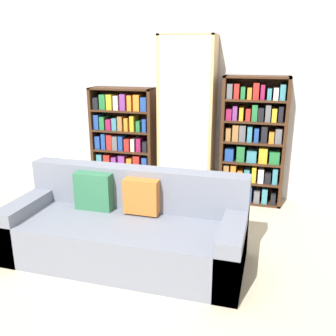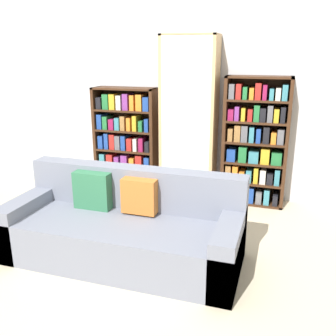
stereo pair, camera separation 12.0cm
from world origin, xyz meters
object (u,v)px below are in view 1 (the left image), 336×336
Objects in this scene: bookshelf_left at (124,142)px; display_cabinet at (187,120)px; bookshelf_right at (253,143)px; couch at (127,230)px; wine_bottle at (204,199)px.

display_cabinet reaches higher than bookshelf_left.
display_cabinet is (0.88, -0.02, 0.34)m from bookshelf_left.
couch is at bearing -119.99° from bookshelf_right.
bookshelf_right is 4.46× the size of wine_bottle.
display_cabinet reaches higher than bookshelf_right.
display_cabinet is 1.03m from wine_bottle.
wine_bottle is at bearing 69.07° from couch.
wine_bottle is (0.49, 1.28, -0.13)m from couch.
couch reaches higher than wine_bottle.
couch is 1.87m from display_cabinet.
wine_bottle is at bearing -138.54° from bookshelf_right.
bookshelf_right is (1.72, 0.00, 0.09)m from bookshelf_left.
wine_bottle is at bearing -20.34° from bookshelf_left.
couch is at bearing -95.43° from display_cabinet.
display_cabinet is 1.30× the size of bookshelf_right.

